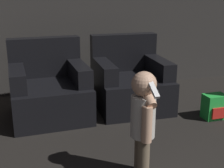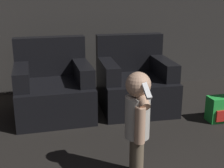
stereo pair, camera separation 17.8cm
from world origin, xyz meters
name	(u,v)px [view 2 (the right image)]	position (x,y,z in m)	size (l,w,h in m)	color
armchair_left	(53,89)	(-0.73, 3.65, 0.30)	(0.84, 0.86, 0.84)	black
armchair_right	(135,83)	(0.22, 3.65, 0.30)	(0.85, 0.88, 0.84)	black
person_toddler	(138,117)	(-0.20, 2.23, 0.49)	(0.18, 0.33, 0.83)	brown
toy_backpack	(219,109)	(0.99, 3.02, 0.13)	(0.24, 0.19, 0.27)	green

